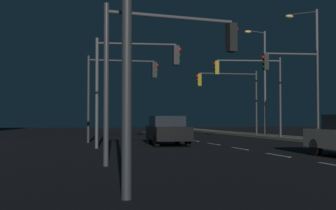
% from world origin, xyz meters
% --- Properties ---
extents(ground_plane, '(112.00, 112.00, 0.00)m').
position_xyz_m(ground_plane, '(0.00, 17.50, 0.00)').
color(ground_plane, black).
rests_on(ground_plane, ground).
extents(lane_markings_center, '(0.14, 50.00, 0.01)m').
position_xyz_m(lane_markings_center, '(0.00, 21.00, 0.01)').
color(lane_markings_center, silver).
rests_on(lane_markings_center, ground).
extents(lane_edge_line, '(0.14, 53.00, 0.01)m').
position_xyz_m(lane_edge_line, '(6.09, 22.50, 0.01)').
color(lane_edge_line, gold).
rests_on(lane_edge_line, ground).
extents(car_oncoming, '(2.01, 4.48, 1.57)m').
position_xyz_m(car_oncoming, '(-2.80, 20.27, 0.82)').
color(car_oncoming, black).
rests_on(car_oncoming, ground).
extents(traffic_light_overhead_east, '(3.56, 0.61, 5.47)m').
position_xyz_m(traffic_light_overhead_east, '(5.33, 21.62, 3.97)').
color(traffic_light_overhead_east, '#38383D').
rests_on(traffic_light_overhead_east, sidewalk_right).
extents(traffic_light_near_right, '(4.30, 0.34, 5.18)m').
position_xyz_m(traffic_light_near_right, '(-4.97, 23.73, 3.68)').
color(traffic_light_near_right, '#2D3033').
rests_on(traffic_light_near_right, ground).
extents(traffic_light_far_left, '(4.85, 0.93, 5.67)m').
position_xyz_m(traffic_light_far_left, '(4.68, 26.57, 4.18)').
color(traffic_light_far_left, '#38383D').
rests_on(traffic_light_far_left, sidewalk_right).
extents(traffic_light_mid_right, '(4.18, 0.60, 5.33)m').
position_xyz_m(traffic_light_mid_right, '(-4.85, 18.42, 3.77)').
color(traffic_light_mid_right, '#4C4C51').
rests_on(traffic_light_mid_right, ground).
extents(traffic_light_far_right, '(5.02, 0.42, 5.10)m').
position_xyz_m(traffic_light_far_right, '(4.39, 30.29, 3.80)').
color(traffic_light_far_right, '#2D3033').
rests_on(traffic_light_far_right, sidewalk_right).
extents(traffic_light_far_center, '(4.54, 0.88, 4.91)m').
position_xyz_m(traffic_light_far_center, '(-4.81, 10.63, 3.50)').
color(traffic_light_far_center, '#38383D').
rests_on(traffic_light_far_center, ground).
extents(street_lamp_mid_block, '(2.12, 0.96, 8.48)m').
position_xyz_m(street_lamp_mid_block, '(7.36, 30.73, 5.17)').
color(street_lamp_mid_block, '#4C4C51').
rests_on(street_lamp_mid_block, sidewalk_right).
extents(street_lamp_corner, '(1.65, 1.44, 8.26)m').
position_xyz_m(street_lamp_corner, '(7.19, 22.68, 5.04)').
color(street_lamp_corner, '#4C4C51').
rests_on(street_lamp_corner, sidewalk_right).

